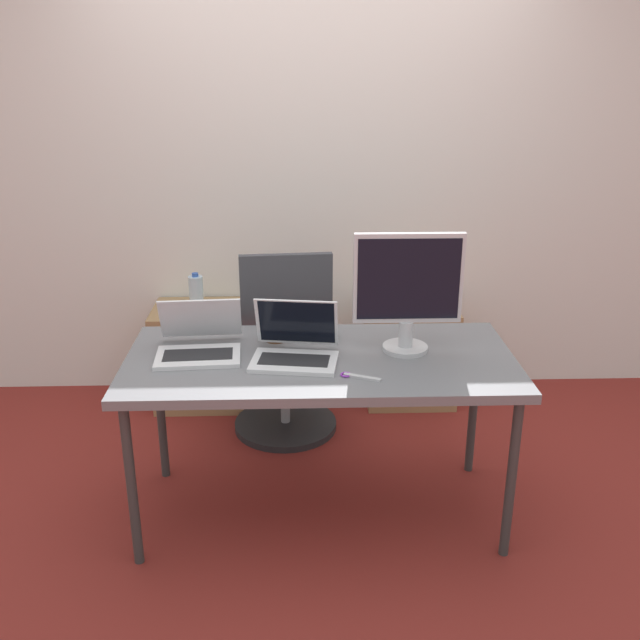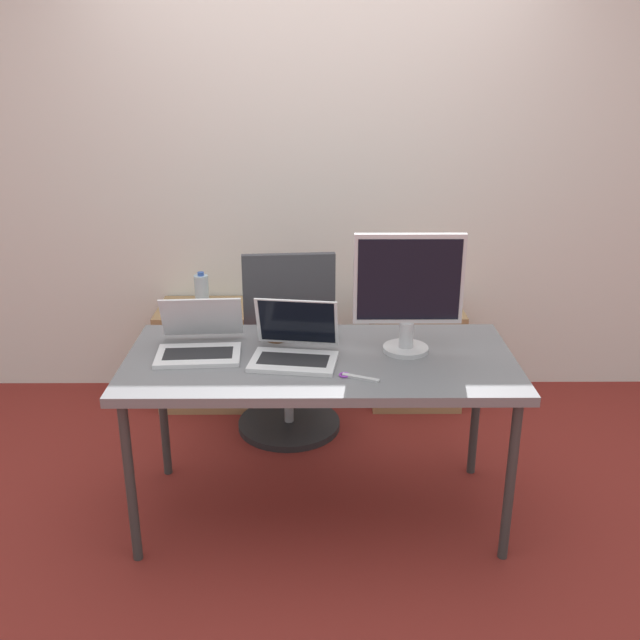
% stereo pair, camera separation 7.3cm
% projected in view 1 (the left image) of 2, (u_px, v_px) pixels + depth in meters
% --- Properties ---
extents(ground_plane, '(14.00, 14.00, 0.00)m').
position_uv_depth(ground_plane, '(320.00, 511.00, 3.22)').
color(ground_plane, maroon).
extents(wall_back, '(10.00, 0.05, 2.60)m').
position_uv_depth(wall_back, '(312.00, 173.00, 4.04)').
color(wall_back, silver).
rests_on(wall_back, ground_plane).
extents(desk, '(1.61, 0.76, 0.76)m').
position_uv_depth(desk, '(320.00, 369.00, 2.97)').
color(desk, slate).
rests_on(desk, ground_plane).
extents(office_chair, '(0.56, 0.58, 1.06)m').
position_uv_depth(office_chair, '(285.00, 368.00, 3.73)').
color(office_chair, '#232326').
rests_on(office_chair, ground_plane).
extents(cabinet_left, '(0.51, 0.42, 0.58)m').
position_uv_depth(cabinet_left, '(200.00, 355.00, 4.14)').
color(cabinet_left, '#99754C').
rests_on(cabinet_left, ground_plane).
extents(cabinet_right, '(0.51, 0.42, 0.58)m').
position_uv_depth(cabinet_right, '(410.00, 353.00, 4.18)').
color(cabinet_right, '#99754C').
rests_on(cabinet_right, ground_plane).
extents(water_bottle, '(0.08, 0.08, 0.21)m').
position_uv_depth(water_bottle, '(196.00, 292.00, 4.01)').
color(water_bottle, silver).
rests_on(water_bottle, cabinet_left).
extents(laptop_left, '(0.37, 0.34, 0.24)m').
position_uv_depth(laptop_left, '(295.00, 348.00, 2.91)').
color(laptop_left, silver).
rests_on(laptop_left, desk).
extents(laptop_right, '(0.36, 0.36, 0.22)m').
position_uv_depth(laptop_right, '(199.00, 343.00, 2.97)').
color(laptop_right, silver).
rests_on(laptop_right, desk).
extents(monitor, '(0.45, 0.19, 0.51)m').
position_uv_depth(monitor, '(408.00, 290.00, 2.93)').
color(monitor, '#B7B7BC').
rests_on(monitor, desk).
extents(coffee_cup_white, '(0.09, 0.09, 0.09)m').
position_uv_depth(coffee_cup_white, '(326.00, 329.00, 3.13)').
color(coffee_cup_white, white).
rests_on(coffee_cup_white, desk).
extents(coffee_cup_brown, '(0.09, 0.09, 0.12)m').
position_uv_depth(coffee_cup_brown, '(275.00, 327.00, 3.10)').
color(coffee_cup_brown, brown).
rests_on(coffee_cup_brown, desk).
extents(scissors, '(0.16, 0.10, 0.01)m').
position_uv_depth(scissors, '(357.00, 376.00, 2.76)').
color(scissors, '#B2B2B7').
rests_on(scissors, desk).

